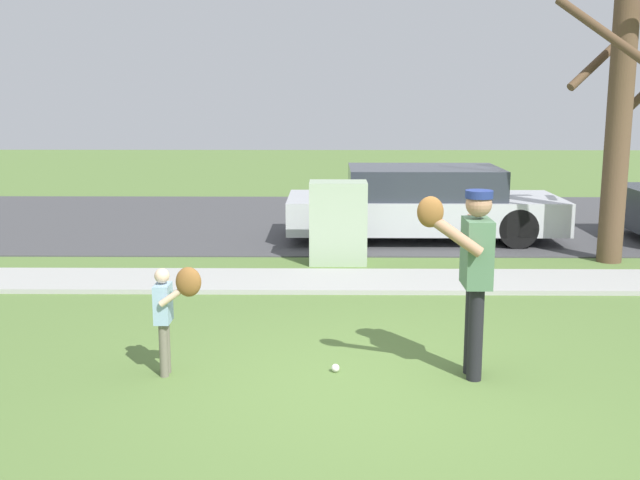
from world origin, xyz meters
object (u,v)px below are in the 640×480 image
person_adult (472,262)px  person_child (171,304)px  baseball (335,368)px  parked_sedan_silver (423,204)px  utility_cabinet (338,223)px  street_tree_near (620,115)px

person_adult → person_child: person_adult is taller
person_adult → person_child: bearing=0.5°
baseball → parked_sedan_silver: size_ratio=0.02×
person_child → utility_cabinet: 4.86m
person_child → utility_cabinet: size_ratio=0.84×
person_child → utility_cabinet: utility_cabinet is taller
parked_sedan_silver → utility_cabinet: bearing=51.4°
parked_sedan_silver → street_tree_near: bearing=146.5°
person_child → parked_sedan_silver: bearing=65.4°
street_tree_near → parked_sedan_silver: street_tree_near is taller
person_child → baseball: size_ratio=13.81×
baseball → utility_cabinet: utility_cabinet is taller
person_adult → person_child: (-2.62, -0.01, -0.38)m
person_adult → person_child: size_ratio=1.63×
person_adult → street_tree_near: street_tree_near is taller
baseball → utility_cabinet: 4.54m
street_tree_near → person_adult: bearing=-121.9°
person_adult → utility_cabinet: bearing=-76.3°
person_adult → parked_sedan_silver: (0.37, 6.45, -0.42)m
person_child → parked_sedan_silver: (2.99, 6.46, -0.04)m
person_adult → utility_cabinet: (-1.10, 4.61, -0.44)m
utility_cabinet → parked_sedan_silver: 2.36m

